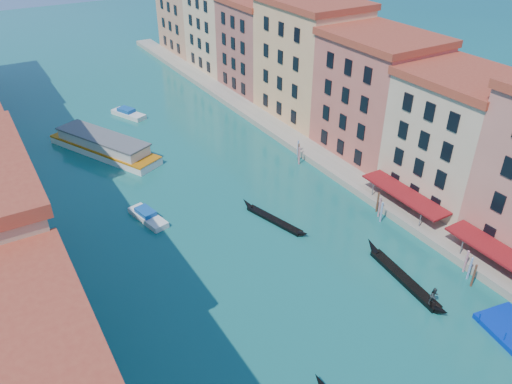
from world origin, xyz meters
The scene contains 8 objects.
right_bank_palazzos centered at (30.00, 65.00, 9.75)m, with size 12.80×128.40×21.00m.
quay centered at (22.00, 65.00, 0.50)m, with size 4.00×140.00×1.00m, color gray.
mooring_poles_right centered at (19.10, 28.80, 1.30)m, with size 1.44×54.24×3.20m.
vaporetto_far centered at (-6.06, 76.05, 1.39)m, with size 13.21×20.70×3.08m.
gondola_right centered at (12.90, 29.05, 0.52)m, with size 2.34×13.60×2.71m.
gondola_far centered at (6.84, 46.20, 0.33)m, with size 3.91×11.22×1.62m.
motorboat_mid centered at (-6.79, 54.71, 0.52)m, with size 3.38×6.75×1.34m.
motorboat_far centered at (2.07, 88.64, 0.58)m, with size 4.94×7.43×1.48m.
Camera 1 is at (-21.96, 2.37, 36.66)m, focal length 35.00 mm.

